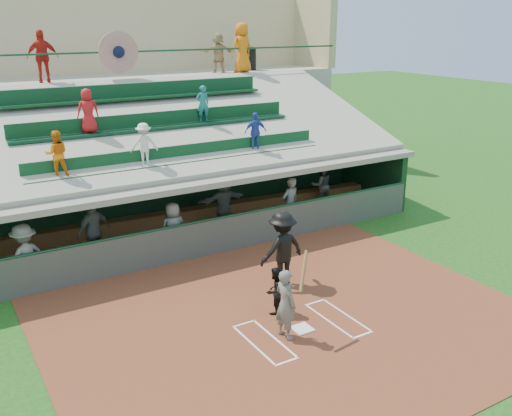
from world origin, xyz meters
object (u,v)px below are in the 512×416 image
home_plate (302,329)px  catcher (275,291)px  trash_bin (249,59)px  batter_at_plate (286,303)px

home_plate → catcher: catcher is taller
home_plate → trash_bin: bearing=64.6°
trash_bin → batter_at_plate: bearing=-117.1°
home_plate → trash_bin: trash_bin is taller
home_plate → trash_bin: (6.23, 13.13, 5.05)m
home_plate → catcher: bearing=97.0°
batter_at_plate → catcher: (0.39, 1.04, -0.24)m
home_plate → batter_at_plate: size_ratio=0.22×
catcher → trash_bin: trash_bin is taller
home_plate → trash_bin: size_ratio=0.44×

